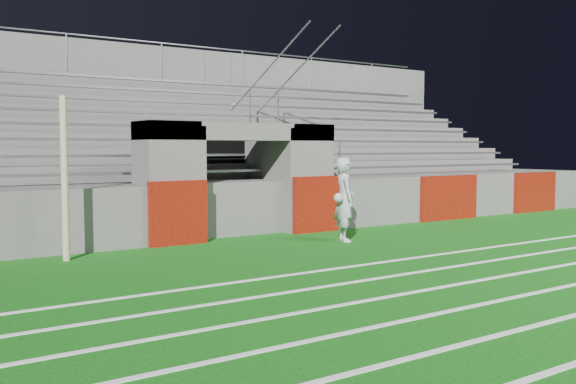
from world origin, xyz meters
TOP-DOWN VIEW (x-y plane):
  - ground at (0.00, 0.00)m, footprint 90.00×90.00m
  - field_post at (-4.26, 2.37)m, footprint 0.13×0.13m
  - stadium_structure at (0.00, 7.97)m, footprint 26.00×8.48m
  - goalkeeper_with_ball at (1.40, 1.38)m, footprint 0.72×0.79m

SIDE VIEW (x-z plane):
  - ground at x=0.00m, z-range 0.00..0.00m
  - goalkeeper_with_ball at x=1.40m, z-range 0.00..1.83m
  - field_post at x=-4.26m, z-range 0.00..2.96m
  - stadium_structure at x=0.00m, z-range -1.22..4.20m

